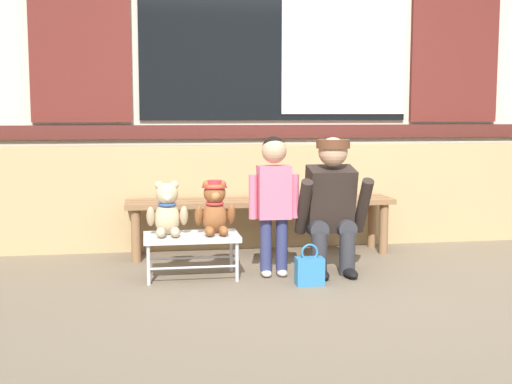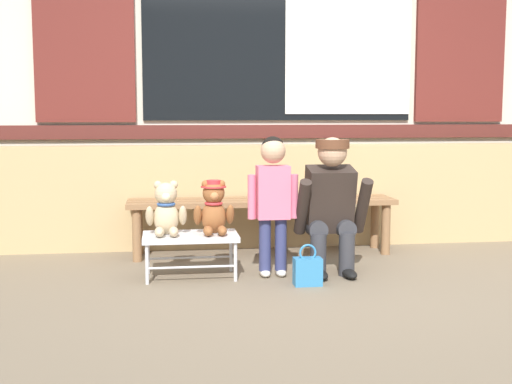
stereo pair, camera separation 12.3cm
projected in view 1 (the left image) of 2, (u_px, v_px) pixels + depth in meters
ground_plane at (329, 286)px, 4.41m from camera, size 60.00×60.00×0.00m
brick_low_wall at (284, 195)px, 5.76m from camera, size 7.51×0.25×0.85m
shop_facade at (274, 32)px, 6.11m from camera, size 7.66×0.26×3.67m
wooden_bench_long at (260, 208)px, 5.37m from camera, size 2.10×0.40×0.44m
small_display_bench at (191, 239)px, 4.60m from camera, size 0.64×0.36×0.30m
teddy_bear_plain at (167, 211)px, 4.55m from camera, size 0.28×0.26×0.36m
teddy_bear_with_hat at (215, 208)px, 4.60m from camera, size 0.28×0.27×0.36m
child_standing at (274, 190)px, 4.62m from camera, size 0.35×0.18×0.96m
adult_crouching at (332, 205)px, 4.72m from camera, size 0.50×0.49×0.95m
handbag_on_ground at (310, 270)px, 4.43m from camera, size 0.18×0.11×0.27m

